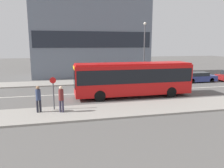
{
  "coord_description": "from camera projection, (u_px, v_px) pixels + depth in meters",
  "views": [
    {
      "loc": [
        -2.19,
        -21.07,
        4.79
      ],
      "look_at": [
        2.25,
        -1.93,
        1.2
      ],
      "focal_mm": 35.0,
      "sensor_mm": 36.0,
      "label": 1
    }
  ],
  "objects": [
    {
      "name": "ground_plane",
      "position": [
        85.0,
        93.0,
        21.54
      ],
      "size": [
        120.0,
        120.0,
        0.0
      ],
      "primitive_type": "plane",
      "color": "#595654"
    },
    {
      "name": "sidewalk_near",
      "position": [
        95.0,
        112.0,
        15.54
      ],
      "size": [
        44.0,
        3.5,
        0.13
      ],
      "color": "gray",
      "rests_on": "ground_plane"
    },
    {
      "name": "sidewalk_far",
      "position": [
        80.0,
        82.0,
        27.52
      ],
      "size": [
        44.0,
        3.5,
        0.13
      ],
      "color": "gray",
      "rests_on": "ground_plane"
    },
    {
      "name": "lane_centerline",
      "position": [
        85.0,
        93.0,
        21.54
      ],
      "size": [
        41.8,
        0.16,
        0.01
      ],
      "color": "silver",
      "rests_on": "ground_plane"
    },
    {
      "name": "apartment_block_left_tower",
      "position": [
        91.0,
        10.0,
        32.36
      ],
      "size": [
        17.08,
        6.27,
        19.72
      ],
      "color": "slate",
      "rests_on": "ground_plane"
    },
    {
      "name": "city_bus",
      "position": [
        133.0,
        77.0,
        20.01
      ],
      "size": [
        10.69,
        2.49,
        3.12
      ],
      "rotation": [
        0.0,
        0.0,
        -0.02
      ],
      "color": "red",
      "rests_on": "ground_plane"
    },
    {
      "name": "parked_car_0",
      "position": [
        198.0,
        77.0,
        27.95
      ],
      "size": [
        4.43,
        1.68,
        1.27
      ],
      "color": "navy",
      "rests_on": "ground_plane"
    },
    {
      "name": "pedestrian_near_stop",
      "position": [
        38.0,
        97.0,
        15.01
      ],
      "size": [
        0.34,
        0.34,
        1.85
      ],
      "rotation": [
        0.0,
        0.0,
        0.33
      ],
      "color": "#23232D",
      "rests_on": "sidewalk_near"
    },
    {
      "name": "pedestrian_down_pavement",
      "position": [
        61.0,
        97.0,
        15.0
      ],
      "size": [
        0.34,
        0.34,
        1.85
      ],
      "rotation": [
        0.0,
        0.0,
        2.67
      ],
      "color": "#383347",
      "rests_on": "sidewalk_near"
    },
    {
      "name": "bus_stop_sign",
      "position": [
        53.0,
        90.0,
        15.55
      ],
      "size": [
        0.44,
        0.12,
        2.42
      ],
      "color": "#4C4C51",
      "rests_on": "sidewalk_near"
    },
    {
      "name": "street_lamp",
      "position": [
        144.0,
        46.0,
        27.53
      ],
      "size": [
        0.36,
        0.36,
        7.36
      ],
      "color": "#4C4C51",
      "rests_on": "sidewalk_far"
    }
  ]
}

